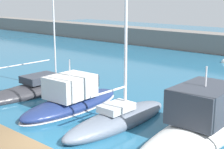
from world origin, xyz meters
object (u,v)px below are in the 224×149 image
sailboat_charcoal_nearest (42,88)px  motorboat_white_fourth (202,123)px  sailboat_slate_third (118,118)px  mooring_buoy_red (215,86)px  motorboat_navy_second (72,99)px

sailboat_charcoal_nearest → motorboat_white_fourth: 11.82m
sailboat_slate_third → motorboat_white_fourth: 4.17m
sailboat_charcoal_nearest → mooring_buoy_red: sailboat_charcoal_nearest is taller
motorboat_navy_second → motorboat_white_fourth: (7.65, 1.26, 0.11)m
motorboat_navy_second → sailboat_slate_third: 3.76m
sailboat_charcoal_nearest → motorboat_navy_second: bearing=-101.6°
sailboat_slate_third → mooring_buoy_red: bearing=-1.2°
motorboat_white_fourth → motorboat_navy_second: bearing=97.8°
motorboat_navy_second → mooring_buoy_red: size_ratio=9.08×
motorboat_white_fourth → sailboat_charcoal_nearest: bearing=90.1°
sailboat_slate_third → mooring_buoy_red: (0.25, 10.58, -0.37)m
sailboat_charcoal_nearest → motorboat_white_fourth: (11.81, 0.35, 0.42)m
sailboat_slate_third → mooring_buoy_red: 10.59m
motorboat_navy_second → sailboat_charcoal_nearest: bearing=74.7°
sailboat_charcoal_nearest → motorboat_navy_second: 4.26m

